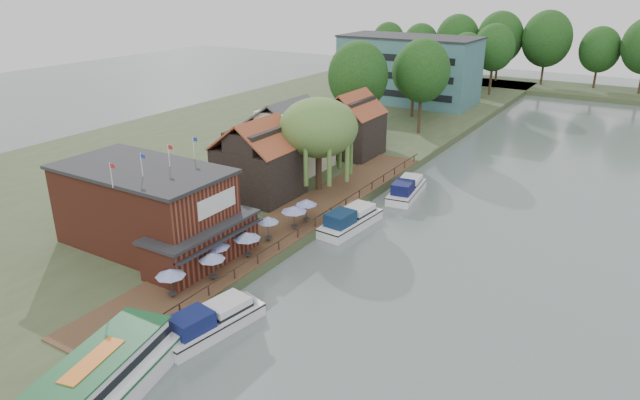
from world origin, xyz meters
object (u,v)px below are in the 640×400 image
Objects in this scene: willow at (319,145)px; swan at (168,343)px; pub at (161,211)px; cottage_a at (258,159)px; hotel_block at (409,69)px; umbrella_0 at (171,283)px; cruiser_1 at (350,218)px; umbrella_5 at (294,218)px; umbrella_1 at (212,267)px; umbrella_2 at (216,254)px; cruiser_2 at (407,187)px; cottage_c at (352,124)px; cottage_b at (288,135)px; umbrella_3 at (247,245)px; umbrella_4 at (268,229)px; umbrella_6 at (306,211)px; tour_boat at (88,391)px; cruiser_0 at (212,318)px.

willow is 23.69× the size of swan.
cottage_a is at bearing 93.81° from pub.
umbrella_0 is at bearing -79.21° from hotel_block.
cruiser_1 is 23.64m from swan.
umbrella_1 is at bearing -89.94° from umbrella_5.
umbrella_2 is 26.65m from cruiser_2.
umbrella_1 is 11.40m from umbrella_5.
cottage_a and cottage_c have the same top height.
cottage_b is at bearing 146.31° from willow.
cottage_c is at bearing 123.57° from cruiser_1.
umbrella_3 and umbrella_4 have the same top height.
umbrella_3 is (1.11, 2.66, 0.00)m from umbrella_2.
cruiser_1 is at bearing -35.59° from cottage_b.
swan is (2.89, -3.41, -2.07)m from umbrella_0.
umbrella_3 reaches higher than swan.
hotel_block is 61.73m from umbrella_6.
umbrella_4 and umbrella_5 have the same top height.
umbrella_6 is 27.67m from tour_boat.
cottage_b is 22.00m from umbrella_4.
umbrella_1 and umbrella_5 have the same top height.
hotel_block is at bearing 104.01° from umbrella_5.
cottage_a is 19.23m from umbrella_1.
umbrella_4 is 3.33m from umbrella_5.
pub reaches higher than umbrella_6.
umbrella_0 is at bearing 97.70° from tour_boat.
umbrella_6 is 0.26× the size of cruiser_2.
umbrella_4 is at bearing -77.15° from hotel_block.
cruiser_0 is (14.95, -31.19, -4.14)m from cottage_b.
cottage_b is 19.58m from umbrella_5.
swan is at bearing -43.57° from pub.
cottage_b is at bearing 149.40° from cruiser_1.
umbrella_5 is at bearing -75.99° from hotel_block.
umbrella_1 is at bearing 106.74° from swan.
willow is 14.85m from umbrella_4.
cottage_c is at bearing 99.46° from umbrella_0.
cottage_c is 3.58× the size of umbrella_1.
umbrella_3 is at bearing 100.83° from swan.
hotel_block is 78.16m from umbrella_0.
umbrella_2 and umbrella_3 have the same top height.
cottage_a is 17.20m from cruiser_2.
hotel_block is 2.99× the size of cottage_c.
cottage_c reaches higher than umbrella_4.
hotel_block is 82.22m from swan.
cottage_c is 41.86m from cruiser_0.
cottage_c is at bearing 114.51° from cruiser_0.
umbrella_5 is at bearing 80.02° from umbrella_4.
umbrella_4 is (0.20, 11.69, 0.00)m from umbrella_0.
umbrella_1 is at bearing -67.15° from cottage_b.
umbrella_1 and umbrella_3 have the same top height.
umbrella_6 is 0.26× the size of cruiser_0.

